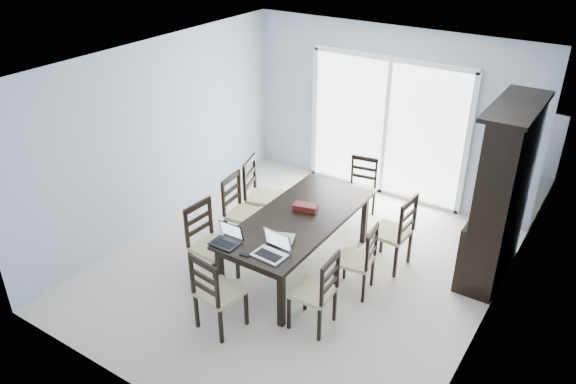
# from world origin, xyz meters

# --- Properties ---
(floor) EXTENTS (5.00, 5.00, 0.00)m
(floor) POSITION_xyz_m (0.00, 0.00, 0.00)
(floor) COLOR beige
(floor) RESTS_ON ground
(ceiling) EXTENTS (5.00, 5.00, 0.00)m
(ceiling) POSITION_xyz_m (0.00, 0.00, 2.60)
(ceiling) COLOR white
(ceiling) RESTS_ON back_wall
(back_wall) EXTENTS (4.50, 0.02, 2.60)m
(back_wall) POSITION_xyz_m (0.00, 2.50, 1.30)
(back_wall) COLOR #9EABBC
(back_wall) RESTS_ON floor
(wall_left) EXTENTS (0.02, 5.00, 2.60)m
(wall_left) POSITION_xyz_m (-2.25, 0.00, 1.30)
(wall_left) COLOR #9EABBC
(wall_left) RESTS_ON floor
(wall_right) EXTENTS (0.02, 5.00, 2.60)m
(wall_right) POSITION_xyz_m (2.25, 0.00, 1.30)
(wall_right) COLOR #9EABBC
(wall_right) RESTS_ON floor
(balcony) EXTENTS (4.50, 2.00, 0.10)m
(balcony) POSITION_xyz_m (0.00, 3.50, -0.05)
(balcony) COLOR gray
(balcony) RESTS_ON ground
(railing) EXTENTS (4.50, 0.06, 1.10)m
(railing) POSITION_xyz_m (0.00, 4.50, 0.55)
(railing) COLOR #99999E
(railing) RESTS_ON balcony
(dining_table) EXTENTS (1.00, 2.20, 0.75)m
(dining_table) POSITION_xyz_m (0.00, 0.00, 0.67)
(dining_table) COLOR black
(dining_table) RESTS_ON floor
(china_hutch) EXTENTS (0.50, 1.38, 2.20)m
(china_hutch) POSITION_xyz_m (2.02, 1.25, 1.07)
(china_hutch) COLOR black
(china_hutch) RESTS_ON floor
(sliding_door) EXTENTS (2.52, 0.05, 2.18)m
(sliding_door) POSITION_xyz_m (0.00, 2.48, 1.09)
(sliding_door) COLOR silver
(sliding_door) RESTS_ON floor
(chair_left_near) EXTENTS (0.48, 0.47, 1.17)m
(chair_left_near) POSITION_xyz_m (-0.82, -0.76, 0.62)
(chair_left_near) COLOR black
(chair_left_near) RESTS_ON floor
(chair_left_mid) EXTENTS (0.49, 0.48, 1.15)m
(chair_left_mid) POSITION_xyz_m (-0.96, 0.07, 0.61)
(chair_left_mid) COLOR black
(chair_left_mid) RESTS_ON floor
(chair_left_far) EXTENTS (0.57, 0.56, 1.20)m
(chair_left_far) POSITION_xyz_m (-1.00, 0.56, 0.63)
(chair_left_far) COLOR black
(chair_left_far) RESTS_ON floor
(chair_right_near) EXTENTS (0.44, 0.43, 1.09)m
(chair_right_near) POSITION_xyz_m (0.79, -0.80, 0.57)
(chair_right_near) COLOR black
(chair_right_near) RESTS_ON floor
(chair_right_mid) EXTENTS (0.45, 0.44, 1.03)m
(chair_right_mid) POSITION_xyz_m (0.88, 0.01, 0.54)
(chair_right_mid) COLOR black
(chair_right_mid) RESTS_ON floor
(chair_right_far) EXTENTS (0.47, 0.46, 1.16)m
(chair_right_far) POSITION_xyz_m (1.01, 0.70, 0.62)
(chair_right_far) COLOR black
(chair_right_far) RESTS_ON floor
(chair_end_near) EXTENTS (0.47, 0.48, 1.12)m
(chair_end_near) POSITION_xyz_m (-0.13, -1.46, 0.59)
(chair_end_near) COLOR black
(chair_end_near) RESTS_ON floor
(chair_end_far) EXTENTS (0.45, 0.46, 1.04)m
(chair_end_far) POSITION_xyz_m (0.05, 1.63, 0.55)
(chair_end_far) COLOR black
(chair_end_far) RESTS_ON floor
(laptop_dark) EXTENTS (0.32, 0.23, 0.22)m
(laptop_dark) POSITION_xyz_m (-0.37, -0.95, 0.80)
(laptop_dark) COLOR black
(laptop_dark) RESTS_ON dining_table
(laptop_silver) EXTENTS (0.37, 0.27, 0.25)m
(laptop_silver) POSITION_xyz_m (0.18, -0.87, 0.81)
(laptop_silver) COLOR #B1B1B3
(laptop_silver) RESTS_ON dining_table
(book_stack) EXTENTS (0.34, 0.31, 0.05)m
(book_stack) POSITION_xyz_m (0.12, -0.55, 0.77)
(book_stack) COLOR maroon
(book_stack) RESTS_ON dining_table
(cell_phone) EXTENTS (0.12, 0.07, 0.01)m
(cell_phone) POSITION_xyz_m (-0.05, -1.00, 0.76)
(cell_phone) COLOR black
(cell_phone) RESTS_ON dining_table
(game_box) EXTENTS (0.32, 0.22, 0.07)m
(game_box) POSITION_xyz_m (-0.02, 0.20, 0.79)
(game_box) COLOR #501016
(game_box) RESTS_ON dining_table
(hot_tub) EXTENTS (1.79, 1.63, 0.86)m
(hot_tub) POSITION_xyz_m (-0.79, 3.48, 0.43)
(hot_tub) COLOR maroon
(hot_tub) RESTS_ON balcony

